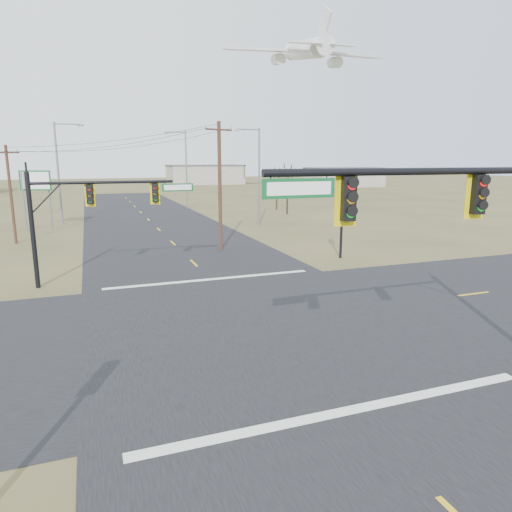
{
  "coord_description": "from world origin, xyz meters",
  "views": [
    {
      "loc": [
        -6.32,
        -17.35,
        6.83
      ],
      "look_at": [
        0.41,
        1.0,
        2.68
      ],
      "focal_mm": 32.0,
      "sensor_mm": 36.0,
      "label": 1
    }
  ],
  "objects": [
    {
      "name": "stop_bar_near",
      "position": [
        0.0,
        -7.5,
        0.03
      ],
      "size": [
        12.0,
        0.4,
        0.01
      ],
      "primitive_type": "cube",
      "color": "silver",
      "rests_on": "road_ns"
    },
    {
      "name": "mast_arm_far",
      "position": [
        -5.99,
        9.13,
        4.5
      ],
      "size": [
        8.82,
        0.56,
        6.19
      ],
      "rotation": [
        0.0,
        0.0,
        -0.33
      ],
      "color": "black",
      "rests_on": "ground"
    },
    {
      "name": "pedestal_signal_ne",
      "position": [
        10.13,
        10.05,
        3.29
      ],
      "size": [
        0.57,
        0.5,
        4.53
      ],
      "rotation": [
        0.0,
        0.0,
        0.04
      ],
      "color": "black",
      "rests_on": "ground"
    },
    {
      "name": "stop_bar_far",
      "position": [
        0.0,
        7.5,
        0.03
      ],
      "size": [
        12.0,
        0.4,
        0.01
      ],
      "primitive_type": "cube",
      "color": "silver",
      "rests_on": "road_ns"
    },
    {
      "name": "mast_arm_near",
      "position": [
        3.8,
        -7.87,
        5.19
      ],
      "size": [
        10.34,
        0.5,
        7.13
      ],
      "rotation": [
        0.0,
        0.0,
        -0.19
      ],
      "color": "black",
      "rests_on": "ground"
    },
    {
      "name": "streetlight_c",
      "position": [
        -8.89,
        35.8,
        5.98
      ],
      "size": [
        2.98,
        0.47,
        10.64
      ],
      "rotation": [
        0.0,
        0.0,
        -0.39
      ],
      "color": "slate",
      "rests_on": "ground"
    },
    {
      "name": "streetlight_a",
      "position": [
        10.2,
        27.39,
        5.59
      ],
      "size": [
        2.79,
        0.45,
        9.96
      ],
      "rotation": [
        0.0,
        0.0,
        -0.43
      ],
      "color": "slate",
      "rests_on": "ground"
    },
    {
      "name": "road_ew",
      "position": [
        0.0,
        0.0,
        0.01
      ],
      "size": [
        160.0,
        14.0,
        0.02
      ],
      "primitive_type": "cube",
      "color": "black",
      "rests_on": "ground"
    },
    {
      "name": "warehouse_mid",
      "position": [
        25.0,
        110.0,
        2.5
      ],
      "size": [
        20.0,
        12.0,
        5.0
      ],
      "primitive_type": "cube",
      "color": "#AAA497",
      "rests_on": "ground"
    },
    {
      "name": "ground",
      "position": [
        0.0,
        0.0,
        0.0
      ],
      "size": [
        320.0,
        320.0,
        0.0
      ],
      "primitive_type": "plane",
      "color": "brown",
      "rests_on": "ground"
    },
    {
      "name": "bare_tree_c",
      "position": [
        17.26,
        35.54,
        5.38
      ],
      "size": [
        3.31,
        3.31,
        6.86
      ],
      "rotation": [
        0.0,
        0.0,
        -0.15
      ],
      "color": "black",
      "rests_on": "ground"
    },
    {
      "name": "utility_pole_near",
      "position": [
        2.97,
        15.85,
        4.96
      ],
      "size": [
        2.22,
        0.96,
        9.54
      ],
      "rotation": [
        0.0,
        0.0,
        0.37
      ],
      "color": "#4B3020",
      "rests_on": "ground"
    },
    {
      "name": "utility_pole_far",
      "position": [
        -12.21,
        24.37,
        4.19
      ],
      "size": [
        1.83,
        0.89,
        7.96
      ],
      "rotation": [
        0.0,
        0.0,
        0.41
      ],
      "color": "#4B3020",
      "rests_on": "ground"
    },
    {
      "name": "bare_tree_d",
      "position": [
        18.12,
        41.03,
        5.01
      ],
      "size": [
        3.02,
        3.02,
        6.22
      ],
      "rotation": [
        0.0,
        0.0,
        -0.35
      ],
      "color": "black",
      "rests_on": "ground"
    },
    {
      "name": "highway_sign",
      "position": [
        -11.06,
        31.93,
        4.11
      ],
      "size": [
        2.89,
        1.22,
        5.78
      ],
      "rotation": [
        0.0,
        0.0,
        -0.38
      ],
      "color": "slate",
      "rests_on": "ground"
    },
    {
      "name": "jet_airliner",
      "position": [
        33.69,
        64.42,
        26.78
      ],
      "size": [
        22.3,
        23.23,
        13.23
      ],
      "rotation": [
        0.0,
        -0.16,
        1.48
      ],
      "color": "silver"
    },
    {
      "name": "streetlight_b",
      "position": [
        6.45,
        46.12,
        5.97
      ],
      "size": [
        2.96,
        0.31,
        10.62
      ],
      "rotation": [
        0.0,
        0.0,
        -0.08
      ],
      "color": "slate",
      "rests_on": "ground"
    },
    {
      "name": "warehouse_right",
      "position": [
        55.0,
        85.0,
        2.25
      ],
      "size": [
        18.0,
        10.0,
        4.5
      ],
      "primitive_type": "cube",
      "color": "#AAA497",
      "rests_on": "ground"
    },
    {
      "name": "road_ns",
      "position": [
        0.0,
        0.0,
        0.01
      ],
      "size": [
        14.0,
        160.0,
        0.02
      ],
      "primitive_type": "cube",
      "color": "black",
      "rests_on": "ground"
    }
  ]
}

